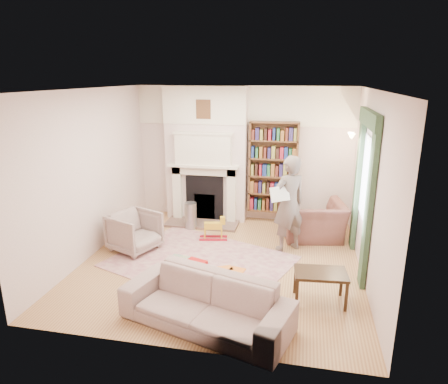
% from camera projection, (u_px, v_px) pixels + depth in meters
% --- Properties ---
extents(floor, '(4.50, 4.50, 0.00)m').
position_uv_depth(floor, '(221.00, 262.00, 6.67)').
color(floor, '#96603C').
rests_on(floor, ground).
extents(ceiling, '(4.50, 4.50, 0.00)m').
position_uv_depth(ceiling, '(221.00, 89.00, 5.88)').
color(ceiling, white).
rests_on(ceiling, wall_back).
extents(wall_back, '(4.50, 0.00, 4.50)m').
position_uv_depth(wall_back, '(243.00, 154.00, 8.39)').
color(wall_back, silver).
rests_on(wall_back, floor).
extents(wall_front, '(4.50, 0.00, 4.50)m').
position_uv_depth(wall_front, '(176.00, 235.00, 4.16)').
color(wall_front, silver).
rests_on(wall_front, floor).
extents(wall_left, '(0.00, 4.50, 4.50)m').
position_uv_depth(wall_left, '(90.00, 174.00, 6.70)').
color(wall_left, silver).
rests_on(wall_left, floor).
extents(wall_right, '(0.00, 4.50, 4.50)m').
position_uv_depth(wall_right, '(371.00, 189.00, 5.84)').
color(wall_right, silver).
rests_on(wall_right, floor).
extents(fireplace, '(1.70, 0.58, 2.80)m').
position_uv_depth(fireplace, '(206.00, 155.00, 8.34)').
color(fireplace, silver).
rests_on(fireplace, floor).
extents(bookcase, '(1.00, 0.24, 1.85)m').
position_uv_depth(bookcase, '(273.00, 168.00, 8.20)').
color(bookcase, brown).
rests_on(bookcase, floor).
extents(window, '(0.02, 0.90, 1.30)m').
position_uv_depth(window, '(366.00, 179.00, 6.20)').
color(window, silver).
rests_on(window, wall_right).
extents(curtain_left, '(0.07, 0.32, 2.40)m').
position_uv_depth(curtain_left, '(369.00, 208.00, 5.62)').
color(curtain_left, '#2C432B').
rests_on(curtain_left, floor).
extents(curtain_right, '(0.07, 0.32, 2.40)m').
position_uv_depth(curtain_right, '(357.00, 183.00, 6.94)').
color(curtain_right, '#2C432B').
rests_on(curtain_right, floor).
extents(pelmet, '(0.09, 1.70, 0.24)m').
position_uv_depth(pelmet, '(370.00, 119.00, 5.95)').
color(pelmet, '#2C432B').
rests_on(pelmet, wall_right).
extents(wall_sconce, '(0.20, 0.24, 0.24)m').
position_uv_depth(wall_sconce, '(349.00, 139.00, 7.15)').
color(wall_sconce, gold).
rests_on(wall_sconce, wall_right).
extents(rug, '(3.34, 2.97, 0.01)m').
position_uv_depth(rug, '(200.00, 261.00, 6.68)').
color(rug, beige).
rests_on(rug, floor).
extents(armchair_reading, '(1.27, 1.16, 0.72)m').
position_uv_depth(armchair_reading, '(313.00, 220.00, 7.54)').
color(armchair_reading, '#4F332A').
rests_on(armchair_reading, floor).
extents(armchair_left, '(0.99, 0.98, 0.69)m').
position_uv_depth(armchair_left, '(135.00, 232.00, 7.04)').
color(armchair_left, '#B8B098').
rests_on(armchair_left, floor).
extents(sofa, '(2.27, 1.41, 0.62)m').
position_uv_depth(sofa, '(206.00, 303.00, 4.91)').
color(sofa, '#AEA28F').
rests_on(sofa, floor).
extents(man_reading, '(0.75, 0.70, 1.71)m').
position_uv_depth(man_reading, '(289.00, 204.00, 6.92)').
color(man_reading, '#63564F').
rests_on(man_reading, floor).
extents(newspaper, '(0.35, 0.30, 0.24)m').
position_uv_depth(newspaper, '(280.00, 194.00, 6.70)').
color(newspaper, white).
rests_on(newspaper, man_reading).
extents(coffee_table, '(0.74, 0.51, 0.45)m').
position_uv_depth(coffee_table, '(320.00, 287.00, 5.44)').
color(coffee_table, '#332212').
rests_on(coffee_table, floor).
extents(paraffin_heater, '(0.31, 0.31, 0.55)m').
position_uv_depth(paraffin_heater, '(191.00, 216.00, 8.04)').
color(paraffin_heater, '#97989E').
rests_on(paraffin_heater, floor).
extents(rocking_horse, '(0.55, 0.31, 0.46)m').
position_uv_depth(rocking_horse, '(213.00, 228.00, 7.51)').
color(rocking_horse, gold).
rests_on(rocking_horse, rug).
extents(board_game, '(0.40, 0.40, 0.03)m').
position_uv_depth(board_game, '(178.00, 260.00, 6.69)').
color(board_game, '#DDC94E').
rests_on(board_game, rug).
extents(game_box_lid, '(0.39, 0.32, 0.06)m').
position_uv_depth(game_box_lid, '(196.00, 263.00, 6.56)').
color(game_box_lid, red).
rests_on(game_box_lid, rug).
extents(comic_annuals, '(0.87, 0.68, 0.02)m').
position_uv_depth(comic_annuals, '(219.00, 273.00, 6.26)').
color(comic_annuals, red).
rests_on(comic_annuals, rug).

